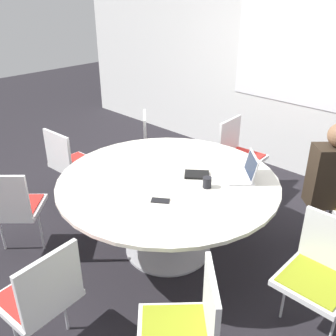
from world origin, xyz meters
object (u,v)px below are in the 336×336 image
at_px(chair_3, 70,160).
at_px(spiral_notebook, 197,175).
at_px(chair_4, 12,205).
at_px(chair_1, 238,151).
at_px(chair_7, 320,269).
at_px(chair_6, 187,326).
at_px(cell_phone, 160,201).
at_px(coffee_cup, 207,182).
at_px(person_0, 331,180).
at_px(chair_2, 156,142).
at_px(chair_5, 41,293).
at_px(laptop, 244,172).
at_px(handbag, 105,173).

height_order(chair_3, spiral_notebook, chair_3).
relative_size(chair_4, spiral_notebook, 3.38).
distance_m(chair_1, chair_7, 1.97).
distance_m(chair_6, spiral_notebook, 1.42).
bearing_deg(cell_phone, chair_6, -36.65).
distance_m(chair_7, coffee_cup, 1.04).
distance_m(chair_6, person_0, 1.88).
xyz_separation_m(chair_2, chair_5, (1.22, -2.19, 0.00)).
height_order(person_0, laptop, person_0).
bearing_deg(coffee_cup, chair_5, -95.44).
bearing_deg(person_0, chair_6, 44.98).
height_order(chair_3, coffee_cup, chair_3).
height_order(laptop, handbag, laptop).
distance_m(laptop, handbag, 1.99).
xyz_separation_m(chair_1, laptop, (0.63, -0.88, 0.27)).
height_order(chair_7, laptop, laptop).
distance_m(spiral_notebook, handbag, 1.69).
bearing_deg(chair_4, chair_7, -19.29).
height_order(chair_2, spiral_notebook, chair_2).
relative_size(chair_2, laptop, 2.31).
distance_m(chair_3, laptop, 1.90).
bearing_deg(chair_4, chair_6, -41.48).
relative_size(chair_5, chair_6, 1.00).
relative_size(chair_2, person_0, 0.71).
height_order(chair_1, spiral_notebook, chair_1).
xyz_separation_m(chair_4, coffee_cup, (1.25, 1.09, 0.26)).
bearing_deg(spiral_notebook, chair_1, 105.65).
relative_size(chair_3, spiral_notebook, 3.38).
relative_size(chair_4, chair_6, 1.00).
xyz_separation_m(chair_2, handbag, (-0.40, -0.49, -0.38)).
bearing_deg(chair_1, chair_2, -65.78).
bearing_deg(chair_5, handbag, 38.08).
xyz_separation_m(spiral_notebook, coffee_cup, (0.19, -0.10, 0.03)).
height_order(chair_5, laptop, laptop).
bearing_deg(coffee_cup, person_0, 52.59).
distance_m(chair_5, laptop, 1.82).
bearing_deg(chair_5, chair_3, 46.57).
relative_size(chair_2, handbag, 2.42).
relative_size(chair_4, chair_5, 1.00).
relative_size(chair_3, chair_7, 1.00).
bearing_deg(person_0, coffee_cup, 7.47).
relative_size(chair_6, coffee_cup, 9.67).
bearing_deg(cell_phone, chair_5, -90.87).
bearing_deg(person_0, laptop, -1.17).
relative_size(laptop, handbag, 1.04).
relative_size(chair_2, chair_3, 1.00).
relative_size(chair_1, chair_5, 1.00).
bearing_deg(chair_1, chair_3, -42.92).
bearing_deg(chair_7, coffee_cup, -2.50).
bearing_deg(chair_2, chair_3, -64.25).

